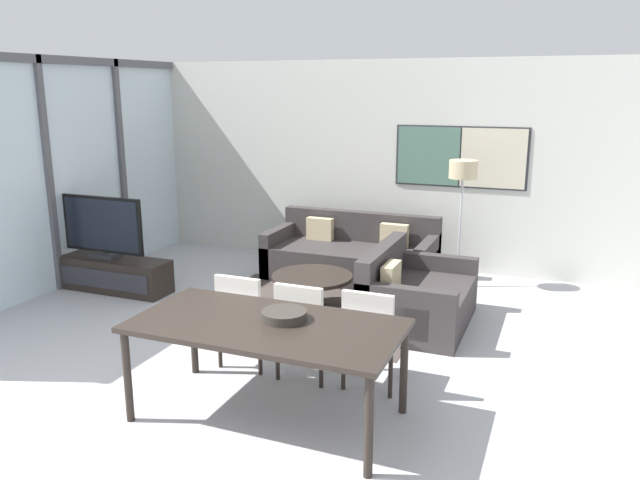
{
  "coord_description": "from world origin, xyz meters",
  "views": [
    {
      "loc": [
        2.53,
        -3.0,
        2.44
      ],
      "look_at": [
        0.27,
        2.61,
        0.95
      ],
      "focal_mm": 35.0,
      "sensor_mm": 36.0,
      "label": 1
    }
  ],
  "objects_px": {
    "television": "(103,227)",
    "fruit_bowl": "(284,315)",
    "coffee_table": "(312,284)",
    "floor_lamp": "(463,180)",
    "dining_chair_left": "(245,314)",
    "dining_table": "(266,331)",
    "tv_console": "(106,273)",
    "sofa_main": "(352,257)",
    "sofa_side": "(412,299)",
    "dining_chair_centre": "(305,325)",
    "dining_chair_right": "(372,333)"
  },
  "relations": [
    {
      "from": "dining_table",
      "to": "dining_chair_right",
      "type": "height_order",
      "value": "dining_chair_right"
    },
    {
      "from": "coffee_table",
      "to": "floor_lamp",
      "type": "relative_size",
      "value": 0.57
    },
    {
      "from": "sofa_side",
      "to": "dining_chair_right",
      "type": "distance_m",
      "value": 1.57
    },
    {
      "from": "television",
      "to": "dining_table",
      "type": "distance_m",
      "value": 3.81
    },
    {
      "from": "sofa_side",
      "to": "dining_chair_centre",
      "type": "bearing_deg",
      "value": 161.14
    },
    {
      "from": "tv_console",
      "to": "coffee_table",
      "type": "distance_m",
      "value": 2.66
    },
    {
      "from": "dining_table",
      "to": "fruit_bowl",
      "type": "xyz_separation_m",
      "value": [
        0.09,
        0.11,
        0.1
      ]
    },
    {
      "from": "dining_table",
      "to": "floor_lamp",
      "type": "bearing_deg",
      "value": 78.3
    },
    {
      "from": "sofa_main",
      "to": "floor_lamp",
      "type": "relative_size",
      "value": 1.37
    },
    {
      "from": "dining_chair_left",
      "to": "dining_chair_centre",
      "type": "xyz_separation_m",
      "value": [
        0.58,
        -0.03,
        0.0
      ]
    },
    {
      "from": "dining_table",
      "to": "dining_chair_left",
      "type": "bearing_deg",
      "value": 128.35
    },
    {
      "from": "sofa_main",
      "to": "dining_chair_centre",
      "type": "distance_m",
      "value": 3.01
    },
    {
      "from": "dining_chair_centre",
      "to": "dining_chair_right",
      "type": "distance_m",
      "value": 0.58
    },
    {
      "from": "coffee_table",
      "to": "television",
      "type": "bearing_deg",
      "value": -174.5
    },
    {
      "from": "sofa_main",
      "to": "tv_console",
      "type": "bearing_deg",
      "value": -148.29
    },
    {
      "from": "dining_chair_centre",
      "to": "dining_table",
      "type": "bearing_deg",
      "value": -90.0
    },
    {
      "from": "coffee_table",
      "to": "floor_lamp",
      "type": "xyz_separation_m",
      "value": [
        1.36,
        1.48,
        1.03
      ]
    },
    {
      "from": "sofa_side",
      "to": "dining_chair_left",
      "type": "distance_m",
      "value": 1.94
    },
    {
      "from": "dining_chair_right",
      "to": "sofa_main",
      "type": "bearing_deg",
      "value": 111.84
    },
    {
      "from": "tv_console",
      "to": "sofa_side",
      "type": "relative_size",
      "value": 1.19
    },
    {
      "from": "dining_chair_centre",
      "to": "coffee_table",
      "type": "bearing_deg",
      "value": 110.4
    },
    {
      "from": "dining_table",
      "to": "dining_chair_left",
      "type": "relative_size",
      "value": 2.29
    },
    {
      "from": "coffee_table",
      "to": "dining_chair_right",
      "type": "distance_m",
      "value": 1.92
    },
    {
      "from": "dining_table",
      "to": "floor_lamp",
      "type": "height_order",
      "value": "floor_lamp"
    },
    {
      "from": "tv_console",
      "to": "dining_chair_left",
      "type": "height_order",
      "value": "dining_chair_left"
    },
    {
      "from": "sofa_side",
      "to": "dining_chair_centre",
      "type": "xyz_separation_m",
      "value": [
        -0.54,
        -1.59,
        0.22
      ]
    },
    {
      "from": "coffee_table",
      "to": "fruit_bowl",
      "type": "height_order",
      "value": "fruit_bowl"
    },
    {
      "from": "television",
      "to": "fruit_bowl",
      "type": "height_order",
      "value": "television"
    },
    {
      "from": "tv_console",
      "to": "dining_chair_right",
      "type": "distance_m",
      "value": 4.02
    },
    {
      "from": "tv_console",
      "to": "coffee_table",
      "type": "relative_size",
      "value": 1.87
    },
    {
      "from": "dining_chair_left",
      "to": "floor_lamp",
      "type": "xyz_separation_m",
      "value": [
        1.36,
        3.02,
        0.86
      ]
    },
    {
      "from": "television",
      "to": "sofa_side",
      "type": "bearing_deg",
      "value": 4.31
    },
    {
      "from": "sofa_main",
      "to": "dining_chair_left",
      "type": "bearing_deg",
      "value": -89.98
    },
    {
      "from": "tv_console",
      "to": "television",
      "type": "relative_size",
      "value": 1.48
    },
    {
      "from": "tv_console",
      "to": "coffee_table",
      "type": "xyz_separation_m",
      "value": [
        2.65,
        0.26,
        0.11
      ]
    },
    {
      "from": "dining_chair_left",
      "to": "fruit_bowl",
      "type": "distance_m",
      "value": 0.97
    },
    {
      "from": "floor_lamp",
      "to": "dining_table",
      "type": "bearing_deg",
      "value": -101.7
    },
    {
      "from": "sofa_main",
      "to": "sofa_side",
      "type": "height_order",
      "value": "same"
    },
    {
      "from": "dining_table",
      "to": "dining_chair_centre",
      "type": "relative_size",
      "value": 2.29
    },
    {
      "from": "television",
      "to": "sofa_main",
      "type": "distance_m",
      "value": 3.15
    },
    {
      "from": "sofa_side",
      "to": "sofa_main",
      "type": "bearing_deg",
      "value": 39.83
    },
    {
      "from": "sofa_main",
      "to": "sofa_side",
      "type": "xyz_separation_m",
      "value": [
        1.13,
        -1.35,
        0.0
      ]
    },
    {
      "from": "sofa_main",
      "to": "dining_chair_right",
      "type": "relative_size",
      "value": 2.5
    },
    {
      "from": "dining_chair_left",
      "to": "fruit_bowl",
      "type": "bearing_deg",
      "value": -42.85
    },
    {
      "from": "tv_console",
      "to": "dining_chair_left",
      "type": "relative_size",
      "value": 1.95
    },
    {
      "from": "tv_console",
      "to": "fruit_bowl",
      "type": "distance_m",
      "value": 3.88
    },
    {
      "from": "coffee_table",
      "to": "fruit_bowl",
      "type": "relative_size",
      "value": 2.66
    },
    {
      "from": "dining_chair_right",
      "to": "fruit_bowl",
      "type": "xyz_separation_m",
      "value": [
        -0.49,
        -0.64,
        0.31
      ]
    },
    {
      "from": "dining_chair_left",
      "to": "floor_lamp",
      "type": "bearing_deg",
      "value": 65.78
    },
    {
      "from": "sofa_main",
      "to": "dining_chair_left",
      "type": "xyz_separation_m",
      "value": [
        0.0,
        -2.92,
        0.22
      ]
    }
  ]
}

